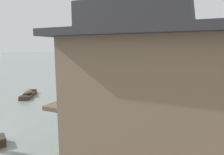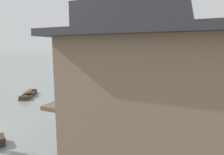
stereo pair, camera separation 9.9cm
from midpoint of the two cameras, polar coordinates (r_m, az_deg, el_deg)
riverbank_right at (r=36.56m, az=29.11°, el=-0.51°), size 18.00×110.00×0.72m
boat_moored_nearest at (r=53.93m, az=15.59°, el=2.66°), size 1.47×3.88×0.35m
boat_moored_second at (r=50.54m, az=9.64°, el=2.50°), size 5.54×0.94×0.45m
boat_moored_third at (r=24.20m, az=-23.46°, el=-4.50°), size 2.88×3.71×0.78m
boat_moored_far at (r=36.00m, az=12.57°, el=0.04°), size 1.03×5.61×0.68m
house_waterfront_nearest at (r=9.22m, az=12.19°, el=-2.84°), size 6.47×8.23×6.14m
house_waterfront_second at (r=17.47m, az=16.35°, el=2.43°), size 5.44×7.63×6.14m
house_waterfront_tall at (r=24.97m, az=20.43°, el=4.02°), size 6.85×7.68×6.14m
house_waterfront_narrow at (r=33.25m, az=20.47°, el=7.31°), size 5.59×7.99×8.74m
house_waterfront_far at (r=39.80m, az=20.92°, el=5.59°), size 5.43×5.65×6.14m
house_waterfront_end at (r=46.15m, az=22.35°, el=5.84°), size 6.92×7.23×6.14m
mooring_post_dock_near at (r=11.52m, az=-5.86°, el=-13.69°), size 0.20×0.20×0.85m
mooring_post_dock_mid at (r=17.53m, az=5.59°, el=-5.77°), size 0.20×0.20×0.86m
hill_far_west at (r=132.37m, az=13.37°, el=9.36°), size 56.55×56.55×14.99m
hill_far_centre at (r=123.68m, az=24.23°, el=9.22°), size 43.72×43.72×16.41m
hill_far_east at (r=141.44m, az=26.28°, el=8.11°), size 40.59×40.59×12.36m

